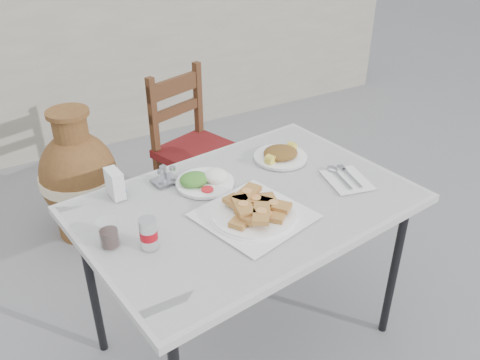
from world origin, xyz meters
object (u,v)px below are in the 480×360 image
condiment_caddy (166,177)px  terracotta_urn (79,178)px  soda_can (149,233)px  salad_chopped_plate (280,154)px  pide_plate (254,208)px  napkin_holder (115,184)px  cola_glass (109,234)px  cafe_table (247,211)px  chair (194,148)px  salad_rice_plate (204,180)px

condiment_caddy → terracotta_urn: 1.07m
soda_can → condiment_caddy: bearing=59.6°
salad_chopped_plate → terracotta_urn: (-0.71, 1.02, -0.44)m
pide_plate → napkin_holder: (-0.40, 0.40, 0.02)m
cola_glass → napkin_holder: (0.12, 0.30, 0.01)m
cafe_table → napkin_holder: bearing=146.7°
chair → terracotta_urn: bearing=144.7°
soda_can → cola_glass: 0.14m
salad_chopped_plate → soda_can: 0.81m
salad_chopped_plate → chair: chair is taller
cafe_table → napkin_holder: napkin_holder is taller
cafe_table → chair: size_ratio=1.47×
salad_rice_plate → salad_chopped_plate: salad_rice_plate is taller
salad_chopped_plate → pide_plate: bearing=-136.3°
salad_rice_plate → salad_chopped_plate: size_ratio=1.00×
napkin_holder → cola_glass: bearing=-115.8°
cafe_table → pide_plate: bearing=-108.2°
cola_glass → pide_plate: bearing=-10.9°
salad_rice_plate → napkin_holder: size_ratio=2.12×
salad_rice_plate → condiment_caddy: (-0.13, 0.10, 0.00)m
pide_plate → napkin_holder: 0.57m
salad_chopped_plate → terracotta_urn: salad_chopped_plate is taller
cola_glass → chair: (0.82, 1.05, -0.34)m
salad_chopped_plate → chair: (-0.05, 0.82, -0.32)m
cafe_table → salad_chopped_plate: bearing=35.5°
terracotta_urn → salad_rice_plate: bearing=-73.8°
soda_can → terracotta_urn: size_ratio=0.14×
condiment_caddy → salad_chopped_plate: bearing=-7.1°
cafe_table → chair: bearing=76.2°
cola_glass → chair: 1.37m
condiment_caddy → chair: (0.48, 0.76, -0.32)m
terracotta_urn → condiment_caddy: bearing=-79.7°
pide_plate → salad_chopped_plate: pide_plate is taller
soda_can → cola_glass: bearing=146.1°
cola_glass → terracotta_urn: cola_glass is taller
chair → condiment_caddy: bearing=-140.7°
salad_chopped_plate → terracotta_urn: size_ratio=0.31×
salad_rice_plate → soda_can: bearing=-141.8°
cafe_table → pide_plate: size_ratio=3.09×
cafe_table → condiment_caddy: (-0.23, 0.29, 0.08)m
pide_plate → cola_glass: cola_glass is taller
cola_glass → terracotta_urn: (0.16, 1.25, -0.46)m
chair → terracotta_urn: 0.70m
pide_plate → salad_rice_plate: pide_plate is taller
soda_can → pide_plate: bearing=-3.3°
pide_plate → chair: size_ratio=0.48×
chair → salad_rice_plate: bearing=-130.5°
terracotta_urn → napkin_holder: bearing=-92.3°
pide_plate → salad_chopped_plate: (0.34, 0.33, -0.01)m
soda_can → napkin_holder: bearing=89.2°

